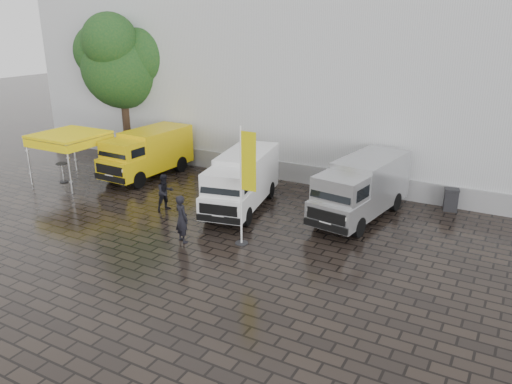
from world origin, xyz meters
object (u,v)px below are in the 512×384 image
Objects in this scene: van_silver at (361,190)px; cocktail_table at (63,173)px; van_yellow at (147,154)px; flagpole at (245,181)px; wheelie_bin at (451,199)px; van_white at (242,182)px; person_tent at (165,192)px; canopy_tent at (68,137)px; person_front at (182,219)px.

cocktail_table is at bearing -161.36° from van_silver.
van_yellow reaches higher than cocktail_table.
wheelie_bin is (6.25, 7.61, -2.03)m from flagpole.
person_tent is (-2.91, -1.81, -0.41)m from van_white.
van_silver is (5.05, 1.49, 0.04)m from van_white.
wheelie_bin is at bearing 50.61° from flagpole.
wheelie_bin is (8.36, 4.31, -0.73)m from van_white.
van_yellow is at bearing -172.53° from van_silver.
canopy_tent reaches higher than van_white.
person_front is at bearing -18.96° from canopy_tent.
van_silver is at bearing 10.07° from cocktail_table.
van_white is (6.95, -1.71, -0.02)m from van_yellow.
flagpole is at bearing -141.65° from wheelie_bin.
van_yellow reaches higher than person_front.
van_yellow is 7.16m from van_white.
canopy_tent is 1.99m from cocktail_table.
van_silver reaches higher than van_yellow.
cocktail_table is at bearing -135.96° from van_yellow.
person_tent reaches higher than wheelie_bin.
van_white is 1.24× the size of flagpole.
van_yellow is at bearing 177.38° from wheelie_bin.
canopy_tent is 19.02m from wheelie_bin.
van_silver is 15.12m from canopy_tent.
canopy_tent reaches higher than wheelie_bin.
canopy_tent is (-9.83, -0.91, 1.20)m from van_white.
van_silver is 3.10× the size of person_front.
person_tent is (-2.74, 2.42, -0.12)m from person_front.
van_yellow is 1.71× the size of canopy_tent.
van_yellow reaches higher than van_white.
van_yellow is 15.54m from wheelie_bin.
canopy_tent is 0.69× the size of flagpole.
flagpole is (2.11, -3.30, 1.30)m from van_white.
van_yellow is 5.38m from person_tent.
van_white is 5.59× the size of wheelie_bin.
van_white is at bearing -32.87° from person_tent.
wheelie_bin is 0.54× the size of person_front.
van_silver is at bearing 58.35° from flagpole.
person_front is (9.66, -3.32, -1.49)m from canopy_tent.
van_yellow is at bearing 154.69° from van_white.
canopy_tent is 1.67× the size of person_front.
flagpole is 2.93m from person_front.
wheelie_bin is (18.57, 5.54, -0.00)m from cocktail_table.
person_tent is at bearing -4.56° from cocktail_table.
van_silver reaches higher than van_white.
van_white reaches higher than person_front.
van_white reaches higher than cocktail_table.
cocktail_table is at bearing 170.48° from flagpole.
canopy_tent is at bearing 168.68° from flagpole.
canopy_tent is 7.16m from person_tent.
canopy_tent is 10.32m from person_front.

